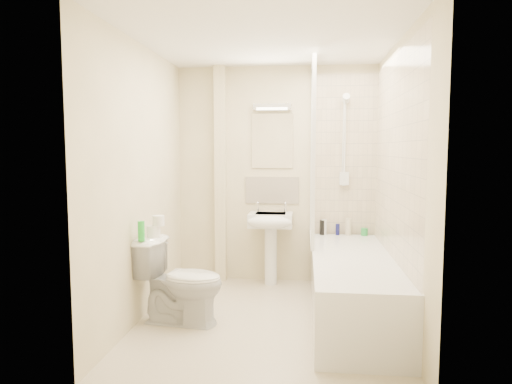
# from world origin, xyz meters

# --- Properties ---
(floor) EXTENTS (2.50, 2.50, 0.00)m
(floor) POSITION_xyz_m (0.00, 0.00, 0.00)
(floor) COLOR beige
(floor) RESTS_ON ground
(wall_back) EXTENTS (2.20, 0.02, 2.40)m
(wall_back) POSITION_xyz_m (0.00, 1.25, 1.20)
(wall_back) COLOR beige
(wall_back) RESTS_ON ground
(wall_left) EXTENTS (0.02, 2.50, 2.40)m
(wall_left) POSITION_xyz_m (-1.10, 0.00, 1.20)
(wall_left) COLOR beige
(wall_left) RESTS_ON ground
(wall_right) EXTENTS (0.02, 2.50, 2.40)m
(wall_right) POSITION_xyz_m (1.10, 0.00, 1.20)
(wall_right) COLOR beige
(wall_right) RESTS_ON ground
(ceiling) EXTENTS (2.20, 2.50, 0.02)m
(ceiling) POSITION_xyz_m (0.00, 0.00, 2.40)
(ceiling) COLOR white
(ceiling) RESTS_ON wall_back
(tile_back) EXTENTS (0.70, 0.01, 1.75)m
(tile_back) POSITION_xyz_m (0.75, 1.24, 1.42)
(tile_back) COLOR beige
(tile_back) RESTS_ON wall_back
(tile_right) EXTENTS (0.01, 2.10, 1.75)m
(tile_right) POSITION_xyz_m (1.09, 0.16, 1.42)
(tile_right) COLOR beige
(tile_right) RESTS_ON wall_right
(pipe_boxing) EXTENTS (0.12, 0.12, 2.40)m
(pipe_boxing) POSITION_xyz_m (-0.62, 1.19, 1.20)
(pipe_boxing) COLOR beige
(pipe_boxing) RESTS_ON ground
(splashback) EXTENTS (0.60, 0.02, 0.30)m
(splashback) POSITION_xyz_m (-0.04, 1.24, 1.03)
(splashback) COLOR beige
(splashback) RESTS_ON wall_back
(mirror) EXTENTS (0.46, 0.01, 0.60)m
(mirror) POSITION_xyz_m (-0.04, 1.24, 1.58)
(mirror) COLOR white
(mirror) RESTS_ON wall_back
(strip_light) EXTENTS (0.42, 0.07, 0.07)m
(strip_light) POSITION_xyz_m (-0.04, 1.22, 1.95)
(strip_light) COLOR silver
(strip_light) RESTS_ON wall_back
(bathtub) EXTENTS (0.70, 2.10, 0.55)m
(bathtub) POSITION_xyz_m (0.75, 0.16, 0.29)
(bathtub) COLOR white
(bathtub) RESTS_ON ground
(shower_screen) EXTENTS (0.04, 0.92, 1.80)m
(shower_screen) POSITION_xyz_m (0.40, 0.80, 1.45)
(shower_screen) COLOR white
(shower_screen) RESTS_ON bathtub
(shower_fixture) EXTENTS (0.10, 0.16, 0.99)m
(shower_fixture) POSITION_xyz_m (0.75, 1.19, 1.55)
(shower_fixture) COLOR white
(shower_fixture) RESTS_ON wall_back
(pedestal_sink) EXTENTS (0.47, 0.45, 0.91)m
(pedestal_sink) POSITION_xyz_m (-0.04, 1.01, 0.64)
(pedestal_sink) COLOR white
(pedestal_sink) RESTS_ON ground
(bottle_black_a) EXTENTS (0.07, 0.07, 0.16)m
(bottle_black_a) POSITION_xyz_m (0.52, 1.16, 0.63)
(bottle_black_a) COLOR black
(bottle_black_a) RESTS_ON bathtub
(bottle_white_a) EXTENTS (0.06, 0.06, 0.17)m
(bottle_white_a) POSITION_xyz_m (0.54, 1.16, 0.64)
(bottle_white_a) COLOR silver
(bottle_white_a) RESTS_ON bathtub
(bottle_blue) EXTENTS (0.04, 0.04, 0.12)m
(bottle_blue) POSITION_xyz_m (0.69, 1.16, 0.61)
(bottle_blue) COLOR #121352
(bottle_blue) RESTS_ON bathtub
(bottle_cream) EXTENTS (0.07, 0.07, 0.19)m
(bottle_cream) POSITION_xyz_m (0.80, 1.16, 0.64)
(bottle_cream) COLOR beige
(bottle_cream) RESTS_ON bathtub
(bottle_green) EXTENTS (0.07, 0.07, 0.08)m
(bottle_green) POSITION_xyz_m (0.97, 1.16, 0.59)
(bottle_green) COLOR green
(bottle_green) RESTS_ON bathtub
(toilet) EXTENTS (0.58, 0.82, 0.73)m
(toilet) POSITION_xyz_m (-0.72, -0.12, 0.37)
(toilet) COLOR white
(toilet) RESTS_ON ground
(toilet_roll_lower) EXTENTS (0.12, 0.12, 0.10)m
(toilet_roll_lower) POSITION_xyz_m (-0.98, -0.07, 0.78)
(toilet_roll_lower) COLOR white
(toilet_roll_lower) RESTS_ON toilet
(toilet_roll_upper) EXTENTS (0.10, 0.10, 0.09)m
(toilet_roll_upper) POSITION_xyz_m (-0.93, -0.07, 0.87)
(toilet_roll_upper) COLOR white
(toilet_roll_upper) RESTS_ON toilet_roll_lower
(green_bottle) EXTENTS (0.06, 0.06, 0.17)m
(green_bottle) POSITION_xyz_m (-1.02, -0.26, 0.82)
(green_bottle) COLOR green
(green_bottle) RESTS_ON toilet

